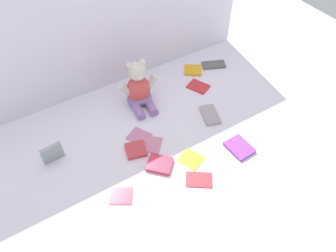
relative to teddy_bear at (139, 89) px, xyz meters
name	(u,v)px	position (x,y,z in m)	size (l,w,h in m)	color
ground_plane	(157,127)	(-0.02, -0.20, -0.10)	(3.20, 3.20, 0.00)	silver
backdrop_drape	(110,22)	(-0.02, 0.24, 0.27)	(1.57, 0.03, 0.73)	silver
teddy_bear	(139,89)	(0.00, 0.00, 0.00)	(0.22, 0.20, 0.26)	#D84C47
book_case_0	(52,153)	(-0.52, -0.13, -0.05)	(0.10, 0.02, 0.10)	gray
book_case_1	(198,87)	(0.34, -0.06, -0.09)	(0.08, 0.11, 0.01)	red
book_case_2	(136,150)	(-0.17, -0.28, -0.09)	(0.09, 0.09, 0.02)	#BD353B
book_case_3	(193,70)	(0.39, 0.07, -0.09)	(0.10, 0.09, 0.01)	gold
book_case_4	(153,144)	(-0.09, -0.29, -0.09)	(0.07, 0.10, 0.01)	#C06B8A
book_case_5	(160,164)	(-0.12, -0.41, -0.09)	(0.09, 0.11, 0.02)	#C92C46
book_case_6	(139,136)	(-0.12, -0.21, -0.09)	(0.09, 0.10, 0.01)	#BA6B96
book_case_7	(210,115)	(0.26, -0.28, -0.09)	(0.08, 0.14, 0.02)	gray
book_case_8	(199,179)	(-0.01, -0.57, -0.09)	(0.08, 0.12, 0.01)	red
book_case_9	(214,65)	(0.53, 0.05, -0.09)	(0.07, 0.14, 0.01)	#555151
book_case_10	(239,147)	(0.25, -0.53, -0.09)	(0.10, 0.13, 0.02)	purple
book_case_11	(121,196)	(-0.34, -0.46, -0.09)	(0.08, 0.09, 0.01)	#C1263D
book_case_12	(191,159)	(0.02, -0.46, -0.09)	(0.10, 0.09, 0.01)	yellow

